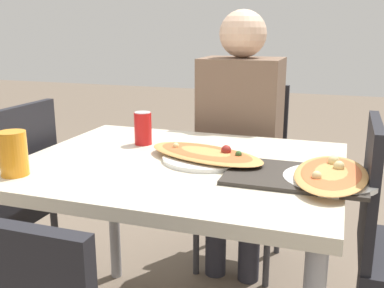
# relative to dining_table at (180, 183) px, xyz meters

# --- Properties ---
(dining_table) EXTENTS (1.05, 0.86, 0.73)m
(dining_table) POSITION_rel_dining_table_xyz_m (0.00, 0.00, 0.00)
(dining_table) COLOR beige
(dining_table) RESTS_ON ground_plane
(chair_far_seated) EXTENTS (0.40, 0.40, 0.89)m
(chair_far_seated) POSITION_rel_dining_table_xyz_m (0.06, 0.76, -0.14)
(chair_far_seated) COLOR black
(chair_far_seated) RESTS_ON ground_plane
(chair_side_left) EXTENTS (0.40, 0.40, 0.89)m
(chair_side_left) POSITION_rel_dining_table_xyz_m (-0.72, -0.05, -0.14)
(chair_side_left) COLOR black
(chair_side_left) RESTS_ON ground_plane
(person_seated) EXTENTS (0.36, 0.29, 1.24)m
(person_seated) POSITION_rel_dining_table_xyz_m (0.06, 0.64, 0.08)
(person_seated) COLOR #2D2D38
(person_seated) RESTS_ON ground_plane
(pizza_main) EXTENTS (0.47, 0.33, 0.06)m
(pizza_main) POSITION_rel_dining_table_xyz_m (0.08, 0.03, 0.10)
(pizza_main) COLOR white
(pizza_main) RESTS_ON dining_table
(soda_can) EXTENTS (0.07, 0.07, 0.12)m
(soda_can) POSITION_rel_dining_table_xyz_m (-0.21, 0.17, 0.14)
(soda_can) COLOR red
(soda_can) RESTS_ON dining_table
(drink_glass) EXTENTS (0.08, 0.08, 0.13)m
(drink_glass) POSITION_rel_dining_table_xyz_m (-0.42, -0.30, 0.15)
(drink_glass) COLOR orange
(drink_glass) RESTS_ON dining_table
(serving_tray) EXTENTS (0.41, 0.27, 0.01)m
(serving_tray) POSITION_rel_dining_table_xyz_m (0.39, -0.05, 0.08)
(serving_tray) COLOR #332D28
(serving_tray) RESTS_ON dining_table
(pizza_second) EXTENTS (0.27, 0.40, 0.06)m
(pizza_second) POSITION_rel_dining_table_xyz_m (0.49, -0.05, 0.10)
(pizza_second) COLOR white
(pizza_second) RESTS_ON dining_table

